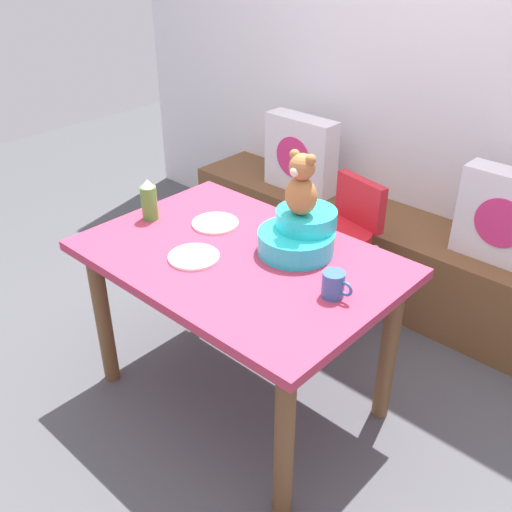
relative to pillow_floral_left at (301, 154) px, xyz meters
name	(u,v)px	position (x,y,z in m)	size (l,w,h in m)	color
ground_plane	(241,394)	(0.61, -1.15, -0.68)	(8.00, 8.00, 0.00)	#4C4C51
back_wall	(438,51)	(0.61, 0.29, 0.62)	(4.40, 0.10, 2.60)	silver
window_bench	(384,255)	(0.61, 0.02, -0.45)	(2.60, 0.44, 0.46)	brown
pillow_floral_left	(301,154)	(0.00, 0.00, 0.00)	(0.44, 0.15, 0.44)	silver
pillow_floral_right	(507,218)	(1.22, 0.00, 0.00)	(0.44, 0.15, 0.44)	silver
dining_table	(239,279)	(0.61, -1.15, -0.05)	(1.23, 0.84, 0.74)	#B73351
highchair	(339,236)	(0.59, -0.42, -0.16)	(0.39, 0.50, 0.79)	red
infant_seat_teal	(299,234)	(0.76, -0.96, 0.13)	(0.30, 0.33, 0.16)	#25CBCF
teddy_bear	(301,186)	(0.76, -0.96, 0.34)	(0.13, 0.12, 0.25)	#A86D3B
ketchup_bottle	(149,200)	(0.11, -1.19, 0.15)	(0.07, 0.07, 0.18)	#4C8C33
coffee_mug	(334,285)	(1.05, -1.13, 0.11)	(0.12, 0.08, 0.09)	#335999
dinner_plate_near	(194,257)	(0.50, -1.29, 0.07)	(0.20, 0.20, 0.01)	white
dinner_plate_far	(215,223)	(0.36, -1.03, 0.07)	(0.20, 0.20, 0.01)	white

